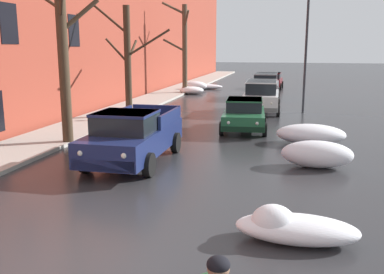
{
  "coord_description": "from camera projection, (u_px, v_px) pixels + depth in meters",
  "views": [
    {
      "loc": [
        3.73,
        -6.21,
        3.72
      ],
      "look_at": [
        0.66,
        7.19,
        0.84
      ],
      "focal_mm": 40.57,
      "sensor_mm": 36.0,
      "label": 1
    }
  ],
  "objects": [
    {
      "name": "left_sidewalk_slab",
      "position": [
        127.0,
        109.0,
        25.93
      ],
      "size": [
        2.68,
        80.0,
        0.14
      ],
      "primitive_type": "cube",
      "color": "#A8A399",
      "rests_on": "ground"
    },
    {
      "name": "street_lamp_post",
      "position": [
        306.0,
        47.0,
        24.15
      ],
      "size": [
        0.44,
        0.24,
        6.64
      ],
      "color": "#28282D",
      "rests_on": "ground"
    },
    {
      "name": "snow_bank_far_right_pile",
      "position": [
        311.0,
        135.0,
        16.77
      ],
      "size": [
        2.63,
        1.41,
        0.78
      ],
      "color": "white",
      "rests_on": "ground"
    },
    {
      "name": "pickup_truck_darkblue_approaching_near_lane",
      "position": [
        133.0,
        136.0,
        14.0
      ],
      "size": [
        2.23,
        5.13,
        1.76
      ],
      "color": "navy",
      "rests_on": "ground"
    },
    {
      "name": "suv_grey_parked_far_down_block",
      "position": [
        266.0,
        85.0,
        31.7
      ],
      "size": [
        2.08,
        4.72,
        1.82
      ],
      "color": "slate",
      "rests_on": "ground"
    },
    {
      "name": "suv_white_parked_kerbside_mid",
      "position": [
        262.0,
        95.0,
        24.75
      ],
      "size": [
        2.21,
        4.53,
        1.82
      ],
      "color": "silver",
      "rests_on": "ground"
    },
    {
      "name": "snow_bank_near_corner_left",
      "position": [
        203.0,
        86.0,
        38.74
      ],
      "size": [
        3.07,
        0.98,
        0.61
      ],
      "color": "white",
      "rests_on": "ground"
    },
    {
      "name": "bare_tree_far_down_block",
      "position": [
        184.0,
        46.0,
        34.0
      ],
      "size": [
        2.25,
        2.11,
        7.08
      ],
      "color": "#4C3D2D",
      "rests_on": "ground"
    },
    {
      "name": "ground_plane",
      "position": [
        62.0,
        266.0,
        7.5
      ],
      "size": [
        200.0,
        200.0,
        0.0
      ],
      "primitive_type": "plane",
      "color": "#2B2B2D"
    },
    {
      "name": "brick_townhouse_facade",
      "position": [
        95.0,
        13.0,
        25.18
      ],
      "size": [
        0.63,
        80.0,
        11.28
      ],
      "color": "brown",
      "rests_on": "ground"
    },
    {
      "name": "snow_bank_along_left_kerb",
      "position": [
        291.0,
        227.0,
        8.39
      ],
      "size": [
        2.37,
        1.06,
        0.73
      ],
      "color": "white",
      "rests_on": "ground"
    },
    {
      "name": "bare_tree_second_along_sidewalk",
      "position": [
        65.0,
        38.0,
        15.96
      ],
      "size": [
        3.61,
        3.42,
        7.3
      ],
      "color": "#423323",
      "rests_on": "ground"
    },
    {
      "name": "bare_tree_mid_block",
      "position": [
        128.0,
        59.0,
        22.43
      ],
      "size": [
        4.2,
        1.99,
        5.89
      ],
      "color": "#382B1E",
      "rests_on": "ground"
    },
    {
      "name": "snow_bank_near_corner_right",
      "position": [
        316.0,
        155.0,
        13.57
      ],
      "size": [
        2.2,
        1.09,
        0.85
      ],
      "color": "white",
      "rests_on": "ground"
    },
    {
      "name": "sedan_green_parked_kerbside_close",
      "position": [
        244.0,
        114.0,
        19.46
      ],
      "size": [
        2.22,
        4.02,
        1.42
      ],
      "color": "#1E5633",
      "rests_on": "ground"
    },
    {
      "name": "snow_bank_along_right_kerb",
      "position": [
        195.0,
        86.0,
        37.3
      ],
      "size": [
        2.05,
        1.16,
        0.8
      ],
      "color": "white",
      "rests_on": "ground"
    },
    {
      "name": "sedan_maroon_queued_behind_truck",
      "position": [
        272.0,
        80.0,
        38.96
      ],
      "size": [
        2.03,
        3.95,
        1.42
      ],
      "color": "maroon",
      "rests_on": "ground"
    },
    {
      "name": "snow_bank_mid_block_left",
      "position": [
        191.0,
        90.0,
        34.73
      ],
      "size": [
        1.96,
        1.31,
        0.62
      ],
      "color": "white",
      "rests_on": "ground"
    }
  ]
}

